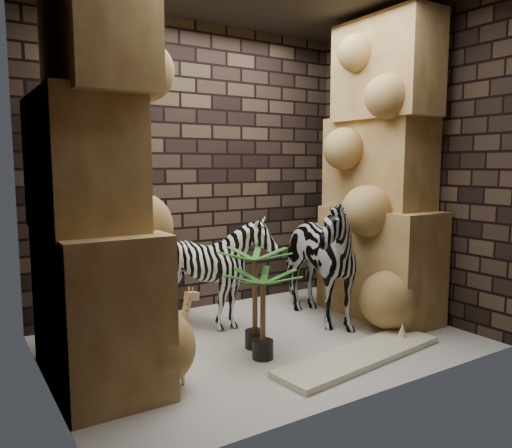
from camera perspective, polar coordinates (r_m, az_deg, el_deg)
floor at (r=4.46m, az=0.67°, el=-13.35°), size 3.50×3.50×0.00m
wall_back at (r=5.28m, az=-6.77°, el=6.36°), size 3.50×0.00×3.50m
wall_front at (r=3.22m, az=13.02°, el=5.93°), size 3.50×0.00×3.50m
wall_left at (r=3.55m, az=-23.81°, el=5.59°), size 0.00×3.00×3.00m
wall_right at (r=5.35m, az=16.70°, el=6.12°), size 0.00×3.00×3.00m
rock_pillar_left at (r=3.62m, az=-18.31°, el=5.84°), size 0.68×1.30×3.00m
rock_pillar_right at (r=5.10m, az=14.26°, el=6.18°), size 0.58×1.25×3.00m
zebra_right at (r=4.88m, az=6.39°, el=-2.83°), size 0.83×1.31×1.45m
zebra_left at (r=4.69m, az=-4.74°, el=-6.10°), size 1.00×1.18×0.98m
giraffe_toy at (r=3.53m, az=-9.90°, el=-13.06°), size 0.37×0.25×0.69m
palm_front at (r=4.19m, az=-0.13°, el=-8.55°), size 0.36×0.36×0.86m
palm_back at (r=3.98m, az=0.80°, el=-10.43°), size 0.36×0.36×0.72m
surfboard at (r=4.17m, az=11.93°, el=-14.61°), size 1.65×0.59×0.05m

